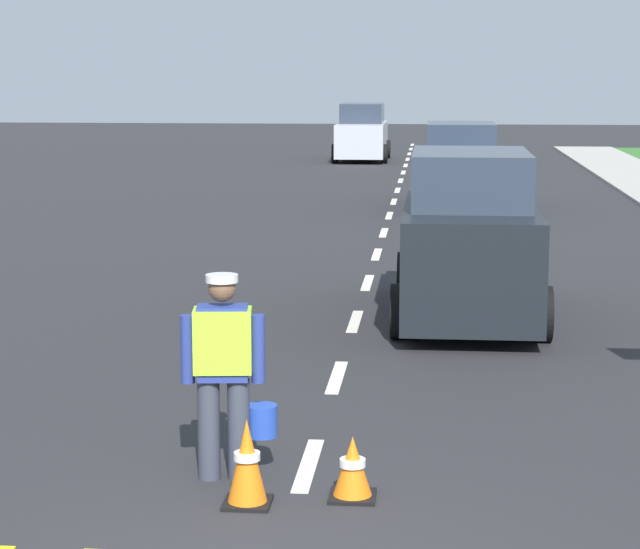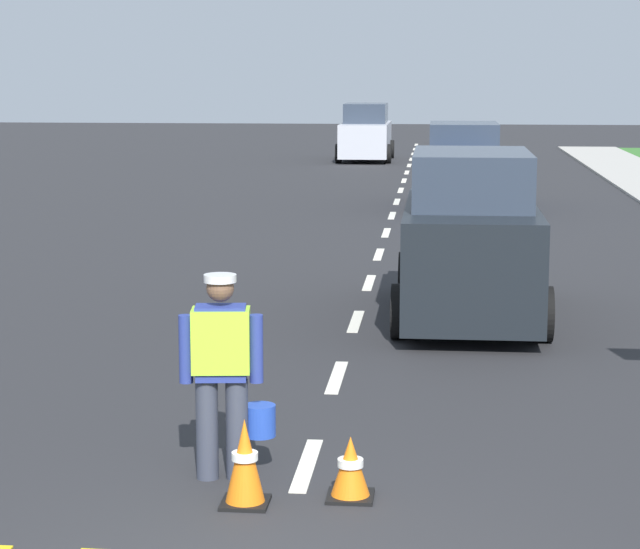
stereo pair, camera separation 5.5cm
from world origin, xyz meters
name	(u,v)px [view 2 (the right image)]	position (x,y,z in m)	size (l,w,h in m)	color
ground_plane	(393,214)	(0.00, 21.00, 0.00)	(96.00, 96.00, 0.00)	#28282B
lane_center_line	(399,196)	(0.00, 25.20, 0.00)	(0.14, 46.40, 0.01)	silver
road_worker	(224,366)	(-0.62, 2.32, 0.93)	(0.75, 0.43, 1.67)	#383D4C
traffic_cone_near	(245,463)	(-0.37, 1.72, 0.33)	(0.36, 0.36, 0.67)	black
traffic_cone_far	(350,468)	(0.42, 1.94, 0.24)	(0.36, 0.36, 0.49)	black
car_outgoing_ahead	(470,241)	(1.47, 9.05, 1.03)	(1.95, 4.33, 2.22)	black
car_oncoming_third	(366,134)	(-1.65, 37.98, 0.96)	(1.97, 4.25, 2.07)	silver
car_outgoing_far	(463,168)	(1.62, 22.70, 0.94)	(2.08, 4.35, 2.02)	#1E4799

